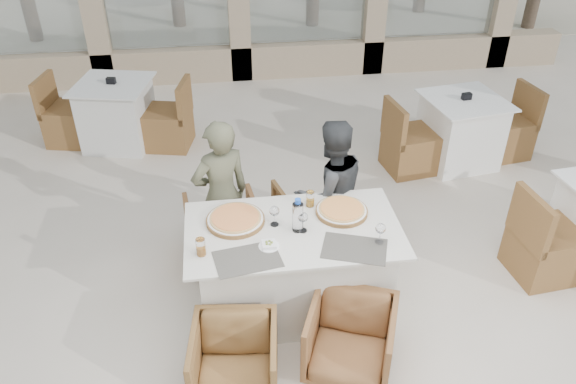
{
  "coord_description": "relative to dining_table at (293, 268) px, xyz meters",
  "views": [
    {
      "loc": [
        -0.39,
        -3.32,
        3.3
      ],
      "look_at": [
        0.09,
        0.24,
        0.9
      ],
      "focal_mm": 35.0,
      "sensor_mm": 36.0,
      "label": 1
    }
  ],
  "objects": [
    {
      "name": "olive_dish",
      "position": [
        -0.2,
        -0.18,
        0.41
      ],
      "size": [
        0.14,
        0.14,
        0.04
      ],
      "primitive_type": null,
      "rotation": [
        0.0,
        0.0,
        -0.29
      ],
      "color": "white",
      "rests_on": "dining_table"
    },
    {
      "name": "beer_glass_left",
      "position": [
        -0.68,
        -0.2,
        0.45
      ],
      "size": [
        0.08,
        0.08,
        0.13
      ],
      "primitive_type": "cylinder",
      "rotation": [
        0.0,
        0.0,
        0.21
      ],
      "color": "orange",
      "rests_on": "dining_table"
    },
    {
      "name": "ground",
      "position": [
        -0.09,
        0.06,
        -0.39
      ],
      "size": [
        80.0,
        80.0,
        0.0
      ],
      "primitive_type": "plane",
      "color": "beige",
      "rests_on": "ground"
    },
    {
      "name": "bg_table_a",
      "position": [
        -1.67,
        2.98,
        0.0
      ],
      "size": [
        1.78,
        1.16,
        0.77
      ],
      "primitive_type": null,
      "rotation": [
        0.0,
        0.0,
        -0.22
      ],
      "color": "silver",
      "rests_on": "ground"
    },
    {
      "name": "wine_glass_centre",
      "position": [
        -0.13,
        0.07,
        0.48
      ],
      "size": [
        0.08,
        0.08,
        0.18
      ],
      "primitive_type": null,
      "rotation": [
        0.0,
        0.0,
        0.1
      ],
      "color": "silver",
      "rests_on": "dining_table"
    },
    {
      "name": "diner_right",
      "position": [
        0.4,
        0.59,
        0.28
      ],
      "size": [
        0.76,
        0.66,
        1.33
      ],
      "primitive_type": "imported",
      "rotation": [
        0.0,
        0.0,
        3.41
      ],
      "color": "#37393C",
      "rests_on": "ground"
    },
    {
      "name": "placemat_near_left",
      "position": [
        -0.36,
        -0.3,
        0.39
      ],
      "size": [
        0.49,
        0.37,
        0.0
      ],
      "primitive_type": "cube",
      "rotation": [
        0.0,
        0.0,
        0.17
      ],
      "color": "#59554C",
      "rests_on": "dining_table"
    },
    {
      "name": "pizza_left",
      "position": [
        -0.42,
        0.14,
        0.41
      ],
      "size": [
        0.45,
        0.45,
        0.06
      ],
      "primitive_type": "cylinder",
      "rotation": [
        0.0,
        0.0,
        -0.03
      ],
      "color": "#EA511F",
      "rests_on": "dining_table"
    },
    {
      "name": "pizza_right",
      "position": [
        0.4,
        0.15,
        0.41
      ],
      "size": [
        0.49,
        0.49,
        0.05
      ],
      "primitive_type": "cylinder",
      "rotation": [
        0.0,
        0.0,
        -0.27
      ],
      "color": "orange",
      "rests_on": "dining_table"
    },
    {
      "name": "placemat_near_right",
      "position": [
        0.39,
        -0.28,
        0.39
      ],
      "size": [
        0.52,
        0.43,
        0.0
      ],
      "primitive_type": "cube",
      "rotation": [
        0.0,
        0.0,
        -0.33
      ],
      "color": "#534F47",
      "rests_on": "dining_table"
    },
    {
      "name": "armchair_far_right",
      "position": [
        0.3,
        0.85,
        -0.11
      ],
      "size": [
        0.73,
        0.74,
        0.56
      ],
      "primitive_type": "imported",
      "rotation": [
        0.0,
        0.0,
        3.4
      ],
      "color": "brown",
      "rests_on": "ground"
    },
    {
      "name": "armchair_near_left",
      "position": [
        -0.5,
        -0.74,
        -0.12
      ],
      "size": [
        0.63,
        0.65,
        0.53
      ],
      "primitive_type": "imported",
      "rotation": [
        0.0,
        0.0,
        -0.12
      ],
      "color": "brown",
      "rests_on": "ground"
    },
    {
      "name": "armchair_near_right",
      "position": [
        0.31,
        -0.66,
        -0.11
      ],
      "size": [
        0.77,
        0.78,
        0.55
      ],
      "primitive_type": "imported",
      "rotation": [
        0.0,
        0.0,
        -0.38
      ],
      "color": "brown",
      "rests_on": "ground"
    },
    {
      "name": "wine_glass_near",
      "position": [
        0.06,
        -0.03,
        0.48
      ],
      "size": [
        0.1,
        0.1,
        0.18
      ],
      "primitive_type": null,
      "rotation": [
        0.0,
        0.0,
        -0.38
      ],
      "color": "white",
      "rests_on": "dining_table"
    },
    {
      "name": "armchair_far_left",
      "position": [
        -0.52,
        0.68,
        -0.1
      ],
      "size": [
        0.68,
        0.7,
        0.57
      ],
      "primitive_type": "imported",
      "rotation": [
        0.0,
        0.0,
        3.26
      ],
      "color": "#945F35",
      "rests_on": "ground"
    },
    {
      "name": "perimeter_wall_far",
      "position": [
        -0.09,
        4.86,
        0.42
      ],
      "size": [
        10.0,
        0.34,
        1.6
      ],
      "primitive_type": null,
      "color": "tan",
      "rests_on": "ground"
    },
    {
      "name": "bg_table_b",
      "position": [
        2.17,
        2.02,
        0.0
      ],
      "size": [
        1.74,
        1.06,
        0.77
      ],
      "primitive_type": null,
      "rotation": [
        0.0,
        0.0,
        0.15
      ],
      "color": "white",
      "rests_on": "ground"
    },
    {
      "name": "dining_table",
      "position": [
        0.0,
        0.0,
        0.0
      ],
      "size": [
        1.6,
        0.9,
        0.77
      ],
      "primitive_type": null,
      "color": "silver",
      "rests_on": "ground"
    },
    {
      "name": "water_bottle",
      "position": [
        0.03,
        -0.02,
        0.52
      ],
      "size": [
        0.1,
        0.1,
        0.28
      ],
      "primitive_type": "cylinder",
      "rotation": [
        0.0,
        0.0,
        0.37
      ],
      "color": "#BADAF5",
      "rests_on": "dining_table"
    },
    {
      "name": "diner_left",
      "position": [
        -0.51,
        0.64,
        0.3
      ],
      "size": [
        0.59,
        0.49,
        1.37
      ],
      "primitive_type": "imported",
      "rotation": [
        0.0,
        0.0,
        3.52
      ],
      "color": "#5A5B42",
      "rests_on": "ground"
    },
    {
      "name": "wine_glass_corner",
      "position": [
        0.59,
        -0.24,
        0.48
      ],
      "size": [
        0.09,
        0.09,
        0.18
      ],
      "primitive_type": null,
      "rotation": [
        0.0,
        0.0,
        0.24
      ],
      "color": "white",
      "rests_on": "dining_table"
    },
    {
      "name": "beer_glass_right",
      "position": [
        0.17,
        0.28,
        0.45
      ],
      "size": [
        0.08,
        0.08,
        0.13
      ],
      "primitive_type": "cylinder",
      "rotation": [
        0.0,
        0.0,
        0.33
      ],
      "color": "orange",
      "rests_on": "dining_table"
    }
  ]
}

